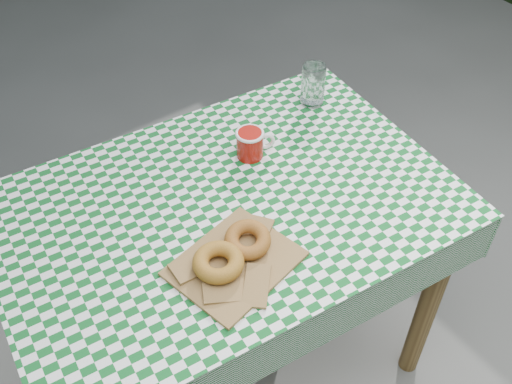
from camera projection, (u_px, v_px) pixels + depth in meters
ground at (202, 334)px, 2.08m from camera, size 60.00×60.00×0.00m
table at (231, 294)px, 1.75m from camera, size 1.17×0.84×0.75m
tablecloth at (226, 205)px, 1.48m from camera, size 1.19×0.86×0.01m
paper_bag at (235, 263)px, 1.34m from camera, size 0.31×0.27×0.01m
bagel_front at (218, 262)px, 1.31m from camera, size 0.12×0.12×0.04m
bagel_back at (248, 240)px, 1.35m from camera, size 0.15×0.15×0.03m
coffee_mug at (250, 144)px, 1.58m from camera, size 0.18×0.18×0.08m
drinking_glass at (313, 85)px, 1.73m from camera, size 0.09×0.09×0.12m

